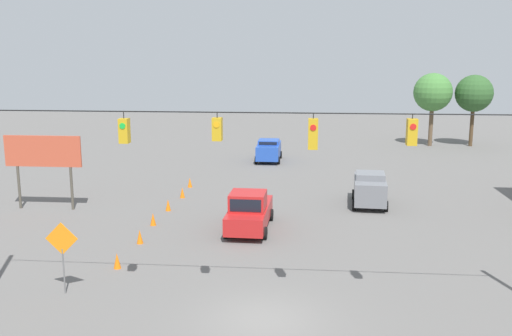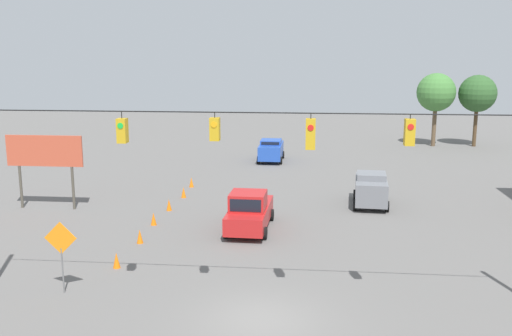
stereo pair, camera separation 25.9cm
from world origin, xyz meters
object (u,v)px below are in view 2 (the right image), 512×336
Objects in this scene: traffic_cone_second at (140,236)px; traffic_cone_farthest at (191,182)px; sedan_grey_oncoming_far at (371,189)px; traffic_cone_fifth at (184,192)px; traffic_cone_third at (154,219)px; roadside_billboard at (45,155)px; sedan_blue_withflow_deep at (271,150)px; work_zone_sign at (61,244)px; overhead_signal_span at (264,175)px; tree_horizon_right at (478,94)px; traffic_cone_nearest at (116,260)px; pickup_truck_red_withflow_mid at (249,212)px; tree_horizon_left at (436,93)px; traffic_cone_fourth at (169,205)px.

traffic_cone_second and traffic_cone_farthest have the same top height.
sedan_grey_oncoming_far reaches higher than traffic_cone_fifth.
traffic_cone_fifth is (11.76, -0.77, -0.71)m from sedan_grey_oncoming_far.
roadside_billboard is at bearing -20.63° from traffic_cone_third.
sedan_blue_withflow_deep is 22.88m from traffic_cone_second.
work_zone_sign is (13.04, 14.30, 0.93)m from sedan_grey_oncoming_far.
overhead_signal_span reaches higher than tree_horizon_right.
roadside_billboard is at bearing -50.81° from traffic_cone_nearest.
traffic_cone_third is (5.23, -0.29, -0.63)m from pickup_truck_red_withflow_mid.
pickup_truck_red_withflow_mid is at bearing -80.80° from overhead_signal_span.
traffic_cone_third is at bearing 54.86° from tree_horizon_left.
overhead_signal_span is at bearing 124.06° from traffic_cone_third.
sedan_grey_oncoming_far is (-5.21, -15.36, -3.99)m from overhead_signal_span.
roadside_billboard is at bearing 1.70° from traffic_cone_fourth.
traffic_cone_fifth is at bearing 43.85° from tree_horizon_right.
traffic_cone_fifth is at bearing -93.13° from traffic_cone_fourth.
traffic_cone_farthest is at bearing -93.70° from work_zone_sign.
traffic_cone_farthest is at bearing -139.52° from roadside_billboard.
sedan_blue_withflow_deep is 6.30× the size of traffic_cone_nearest.
roadside_billboard is at bearing 23.89° from traffic_cone_fifth.
work_zone_sign is at bearing 84.66° from traffic_cone_fourth.
overhead_signal_span is 7.44× the size of work_zone_sign.
overhead_signal_span is 20.76m from traffic_cone_farthest.
traffic_cone_nearest is at bearing 90.18° from traffic_cone_fourth.
traffic_cone_fifth is (-0.28, -6.04, 0.00)m from traffic_cone_third.
sedan_blue_withflow_deep reaches higher than traffic_cone_nearest.
overhead_signal_span is at bearing 99.20° from pickup_truck_red_withflow_mid.
traffic_cone_farthest is at bearing -61.36° from pickup_truck_red_withflow_mid.
work_zone_sign is (1.01, 9.03, 1.64)m from traffic_cone_third.
sedan_grey_oncoming_far is 15.79m from sedan_blue_withflow_deep.
pickup_truck_red_withflow_mid is at bearing 166.42° from roadside_billboard.
work_zone_sign is (1.17, 18.03, 1.64)m from traffic_cone_farthest.
traffic_cone_third and traffic_cone_fifth have the same top height.
sedan_blue_withflow_deep is at bearing -86.32° from overhead_signal_span.
tree_horizon_left is at bearing -131.21° from traffic_cone_fifth.
traffic_cone_farthest is at bearing 39.83° from tree_horizon_right.
tree_horizon_left is 4.03m from tree_horizon_right.
pickup_truck_red_withflow_mid is 10.61m from traffic_cone_farthest.
overhead_signal_span is at bearing 137.62° from roadside_billboard.
traffic_cone_third is 0.24× the size of work_zone_sign.
traffic_cone_farthest is at bearing -70.76° from overhead_signal_span.
tree_horizon_right is at bearing -123.09° from pickup_truck_red_withflow_mid.
traffic_cone_third is 38.57m from tree_horizon_right.
traffic_cone_second is at bearing 142.19° from roadside_billboard.
tree_horizon_right is at bearing -114.20° from overhead_signal_span.
traffic_cone_fourth is at bearing 47.23° from tree_horizon_right.
sedan_blue_withflow_deep is 20.73m from roadside_billboard.
pickup_truck_red_withflow_mid is (1.59, -9.80, -4.07)m from overhead_signal_span.
sedan_grey_oncoming_far is 5.96× the size of traffic_cone_fourth.
traffic_cone_fifth is at bearing -90.65° from traffic_cone_nearest.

